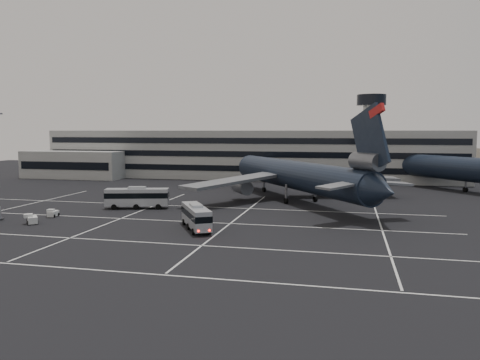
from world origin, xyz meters
name	(u,v)px	position (x,y,z in m)	size (l,w,h in m)	color
ground	(145,225)	(0.00, 0.00, 0.00)	(260.00, 260.00, 0.00)	black
lane_markings	(153,224)	(0.95, 0.72, 0.01)	(90.00, 55.62, 0.01)	silver
terminal	(237,155)	(-2.95, 71.14, 6.93)	(125.00, 26.00, 24.00)	gray
hills	(325,184)	(17.99, 170.00, -12.07)	(352.00, 180.00, 44.00)	#38332B
trijet_main	(297,175)	(19.45, 28.18, 5.25)	(40.33, 50.39, 18.08)	black
trijet_far	(470,169)	(55.92, 50.89, 5.43)	(41.13, 48.11, 18.08)	black
bus_near	(196,215)	(8.29, -1.02, 1.97)	(7.19, 10.02, 3.61)	#9FA2A7
bus_far	(137,197)	(-7.71, 13.59, 2.16)	(11.49, 5.48, 3.96)	#9FA2A7
tug_a	(53,213)	(-17.46, 2.85, 0.58)	(1.55, 2.22, 1.31)	silver
tug_b	(32,219)	(-16.94, -2.90, 0.68)	(2.67, 2.75, 1.54)	silver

